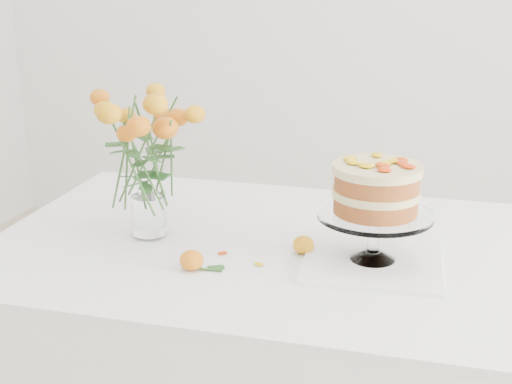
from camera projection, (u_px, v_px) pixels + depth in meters
table at (281, 274)px, 1.77m from camera, size 1.43×0.93×0.76m
napkin at (372, 261)px, 1.63m from camera, size 0.33×0.33×0.01m
cake_stand at (376, 194)px, 1.58m from camera, size 0.26×0.26×0.23m
rose_vase at (145, 139)px, 1.71m from camera, size 0.35×0.35×0.43m
loose_rose_near at (304, 245)px, 1.68m from camera, size 0.09×0.05×0.04m
loose_rose_far at (192, 260)px, 1.59m from camera, size 0.10×0.05×0.05m
stray_petal_a at (222, 253)px, 1.68m from camera, size 0.03×0.02×0.00m
stray_petal_b at (259, 264)px, 1.62m from camera, size 0.03×0.02×0.00m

